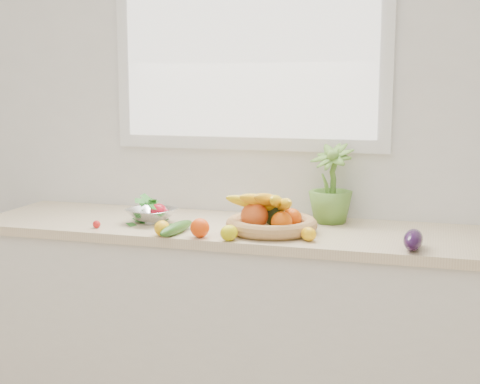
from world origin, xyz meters
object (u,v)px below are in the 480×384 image
(cucumber, at_px, (176,228))
(fruit_basket, at_px, (271,219))
(eggplant, at_px, (413,240))
(potted_herb, at_px, (331,183))
(apple, at_px, (158,212))
(colander_with_spinach, at_px, (152,210))

(cucumber, xyz_separation_m, fruit_basket, (0.36, 0.14, 0.03))
(eggplant, xyz_separation_m, potted_herb, (-0.37, 0.40, 0.14))
(apple, distance_m, fruit_basket, 0.54)
(apple, bearing_deg, cucumber, -51.56)
(potted_herb, height_order, fruit_basket, potted_herb)
(fruit_basket, distance_m, colander_with_spinach, 0.54)
(eggplant, distance_m, cucumber, 0.93)
(fruit_basket, bearing_deg, apple, 171.79)
(apple, relative_size, eggplant, 0.42)
(apple, relative_size, cucumber, 0.30)
(fruit_basket, bearing_deg, potted_herb, 51.85)
(colander_with_spinach, bearing_deg, fruit_basket, -2.56)
(potted_herb, bearing_deg, cucumber, -144.40)
(eggplant, height_order, fruit_basket, fruit_basket)
(colander_with_spinach, bearing_deg, potted_herb, 17.58)
(potted_herb, xyz_separation_m, fruit_basket, (-0.20, -0.26, -0.12))
(cucumber, height_order, fruit_basket, fruit_basket)
(apple, distance_m, colander_with_spinach, 0.06)
(potted_herb, relative_size, colander_with_spinach, 1.36)
(fruit_basket, relative_size, colander_with_spinach, 1.80)
(apple, bearing_deg, potted_herb, 13.95)
(fruit_basket, bearing_deg, colander_with_spinach, 177.44)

